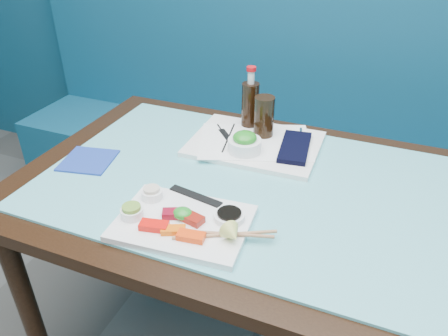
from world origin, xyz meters
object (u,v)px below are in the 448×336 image
at_px(serving_tray, 255,144).
at_px(blue_napkin, 88,160).
at_px(seaweed_bowl, 245,146).
at_px(cola_bottle_body, 250,107).
at_px(sashimi_plate, 183,223).
at_px(cola_glass, 264,117).
at_px(dining_table, 253,208).
at_px(booth_bench, 308,160).

xyz_separation_m(serving_tray, blue_napkin, (-0.45, -0.29, -0.00)).
height_order(seaweed_bowl, cola_bottle_body, cola_bottle_body).
relative_size(sashimi_plate, seaweed_bowl, 3.10).
bearing_deg(cola_glass, blue_napkin, -142.88).
xyz_separation_m(dining_table, blue_napkin, (-0.52, -0.08, 0.09)).
relative_size(cola_glass, blue_napkin, 0.91).
xyz_separation_m(dining_table, serving_tray, (-0.07, 0.21, 0.10)).
height_order(dining_table, cola_bottle_body, cola_bottle_body).
bearing_deg(sashimi_plate, cola_glass, 80.91).
height_order(booth_bench, sashimi_plate, booth_bench).
height_order(sashimi_plate, serving_tray, sashimi_plate).
bearing_deg(dining_table, sashimi_plate, -112.26).
height_order(dining_table, cola_glass, cola_glass).
bearing_deg(blue_napkin, cola_bottle_body, 45.93).
bearing_deg(sashimi_plate, seaweed_bowl, 82.34).
bearing_deg(serving_tray, cola_bottle_body, 116.45).
bearing_deg(cola_glass, dining_table, -76.92).
distance_m(booth_bench, dining_table, 0.89).
bearing_deg(seaweed_bowl, cola_glass, 81.25).
distance_m(serving_tray, seaweed_bowl, 0.08).
bearing_deg(cola_bottle_body, serving_tray, -62.03).
bearing_deg(cola_bottle_body, dining_table, -67.95).
bearing_deg(cola_bottle_body, cola_glass, -39.14).
bearing_deg(sashimi_plate, booth_bench, 80.01).
relative_size(sashimi_plate, blue_napkin, 2.17).
xyz_separation_m(cola_glass, blue_napkin, (-0.46, -0.35, -0.08)).
distance_m(sashimi_plate, cola_glass, 0.53).
xyz_separation_m(booth_bench, seaweed_bowl, (-0.08, -0.70, 0.42)).
relative_size(serving_tray, seaweed_bowl, 3.93).
distance_m(seaweed_bowl, cola_glass, 0.14).
xyz_separation_m(sashimi_plate, serving_tray, (0.03, 0.47, -0.00)).
bearing_deg(cola_bottle_body, booth_bench, 75.70).
bearing_deg(cola_glass, cola_bottle_body, 140.86).
relative_size(booth_bench, cola_bottle_body, 17.50).
distance_m(cola_bottle_body, blue_napkin, 0.57).
distance_m(booth_bench, seaweed_bowl, 0.82).
bearing_deg(cola_glass, serving_tray, -100.30).
xyz_separation_m(dining_table, sashimi_plate, (-0.10, -0.25, 0.10)).
xyz_separation_m(sashimi_plate, blue_napkin, (-0.42, 0.17, -0.01)).
height_order(serving_tray, seaweed_bowl, seaweed_bowl).
distance_m(cola_glass, blue_napkin, 0.58).
distance_m(booth_bench, cola_glass, 0.74).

